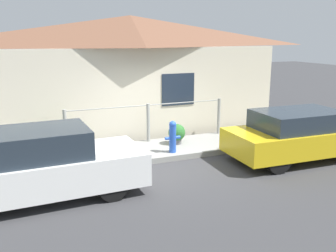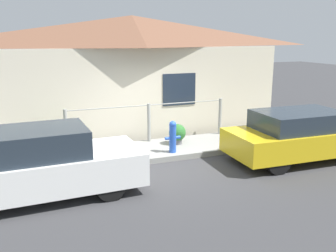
% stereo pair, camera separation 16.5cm
% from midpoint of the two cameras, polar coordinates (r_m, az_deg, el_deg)
% --- Properties ---
extents(ground_plane, '(60.00, 60.00, 0.00)m').
position_cam_midpoint_polar(ground_plane, '(9.89, 0.58, -5.51)').
color(ground_plane, '#38383A').
extents(sidewalk, '(24.00, 1.74, 0.15)m').
position_cam_midpoint_polar(sidewalk, '(10.64, -1.19, -3.69)').
color(sidewalk, gray).
rests_on(sidewalk, ground_plane).
extents(house, '(9.83, 2.23, 3.86)m').
position_cam_midpoint_polar(house, '(12.21, -4.88, 12.99)').
color(house, beige).
rests_on(house, ground_plane).
extents(fence, '(4.90, 0.10, 1.15)m').
position_cam_midpoint_polar(fence, '(11.11, -2.50, 0.84)').
color(fence, '#999993').
rests_on(fence, sidewalk).
extents(car_left, '(4.29, 1.75, 1.46)m').
position_cam_midpoint_polar(car_left, '(7.98, -19.10, -5.61)').
color(car_left, white).
rests_on(car_left, ground_plane).
extents(car_right, '(4.12, 1.79, 1.33)m').
position_cam_midpoint_polar(car_right, '(10.54, 20.11, -1.31)').
color(car_right, gold).
rests_on(car_right, ground_plane).
extents(fire_hydrant, '(0.44, 0.19, 0.87)m').
position_cam_midpoint_polar(fire_hydrant, '(10.08, 1.19, -1.54)').
color(fire_hydrant, blue).
rests_on(fire_hydrant, sidewalk).
extents(potted_plant_near_hydrant, '(0.50, 0.50, 0.59)m').
position_cam_midpoint_polar(potted_plant_near_hydrant, '(10.90, 1.87, -1.12)').
color(potted_plant_near_hydrant, slate).
rests_on(potted_plant_near_hydrant, sidewalk).
extents(potted_plant_by_fence, '(0.51, 0.51, 0.62)m').
position_cam_midpoint_polar(potted_plant_by_fence, '(10.35, -17.40, -2.39)').
color(potted_plant_by_fence, slate).
rests_on(potted_plant_by_fence, sidewalk).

